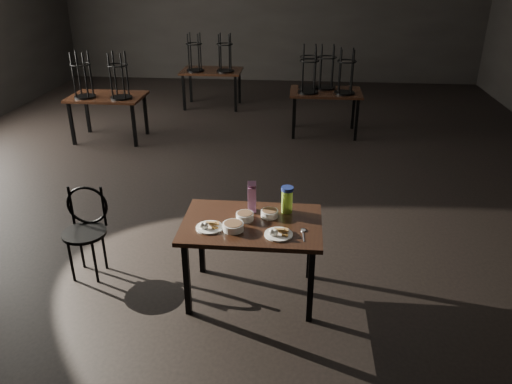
# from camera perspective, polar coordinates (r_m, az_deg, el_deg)

# --- Properties ---
(room) EXTENTS (12.00, 12.04, 3.22)m
(room) POSITION_cam_1_polar(r_m,az_deg,el_deg) (6.55, -2.37, 21.07)
(room) COLOR black
(room) RESTS_ON ground
(main_table) EXTENTS (1.20, 0.80, 0.75)m
(main_table) POSITION_cam_1_polar(r_m,az_deg,el_deg) (4.33, -0.49, -4.40)
(main_table) COLOR black
(main_table) RESTS_ON ground
(plate_left) EXTENTS (0.23, 0.23, 0.07)m
(plate_left) POSITION_cam_1_polar(r_m,az_deg,el_deg) (4.21, -5.37, -3.91)
(plate_left) COLOR white
(plate_left) RESTS_ON main_table
(plate_right) EXTENTS (0.23, 0.23, 0.08)m
(plate_right) POSITION_cam_1_polar(r_m,az_deg,el_deg) (4.09, 2.56, -4.71)
(plate_right) COLOR white
(plate_right) RESTS_ON main_table
(bowl_near) EXTENTS (0.15, 0.15, 0.06)m
(bowl_near) POSITION_cam_1_polar(r_m,az_deg,el_deg) (4.32, -1.28, -2.77)
(bowl_near) COLOR white
(bowl_near) RESTS_ON main_table
(bowl_far) EXTENTS (0.15, 0.15, 0.06)m
(bowl_far) POSITION_cam_1_polar(r_m,az_deg,el_deg) (4.37, 1.56, -2.44)
(bowl_far) COLOR white
(bowl_far) RESTS_ON main_table
(bowl_big) EXTENTS (0.18, 0.18, 0.06)m
(bowl_big) POSITION_cam_1_polar(r_m,az_deg,el_deg) (4.16, -2.63, -3.94)
(bowl_big) COLOR white
(bowl_big) RESTS_ON main_table
(juice_carton) EXTENTS (0.08, 0.08, 0.29)m
(juice_carton) POSITION_cam_1_polar(r_m,az_deg,el_deg) (4.42, -0.47, -0.60)
(juice_carton) COLOR #941A77
(juice_carton) RESTS_ON main_table
(water_bottle) EXTENTS (0.13, 0.13, 0.24)m
(water_bottle) POSITION_cam_1_polar(r_m,az_deg,el_deg) (4.41, 3.57, -0.84)
(water_bottle) COLOR #A7DA40
(water_bottle) RESTS_ON main_table
(spoon) EXTENTS (0.05, 0.22, 0.01)m
(spoon) POSITION_cam_1_polar(r_m,az_deg,el_deg) (4.17, 5.43, -4.45)
(spoon) COLOR silver
(spoon) RESTS_ON main_table
(bentwood_chair) EXTENTS (0.42, 0.41, 0.87)m
(bentwood_chair) POSITION_cam_1_polar(r_m,az_deg,el_deg) (5.00, -18.87, -3.56)
(bentwood_chair) COLOR black
(bentwood_chair) RESTS_ON ground
(bg_table_left) EXTENTS (1.20, 0.80, 1.48)m
(bg_table_left) POSITION_cam_1_polar(r_m,az_deg,el_deg) (8.63, -16.79, 10.45)
(bg_table_left) COLOR black
(bg_table_left) RESTS_ON ground
(bg_table_right) EXTENTS (1.20, 0.80, 1.48)m
(bg_table_right) POSITION_cam_1_polar(r_m,az_deg,el_deg) (8.68, 7.80, 11.69)
(bg_table_right) COLOR black
(bg_table_right) RESTS_ON ground
(bg_table_far) EXTENTS (1.20, 0.80, 1.48)m
(bg_table_far) POSITION_cam_1_polar(r_m,az_deg,el_deg) (10.29, -5.13, 13.69)
(bg_table_far) COLOR black
(bg_table_far) RESTS_ON ground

